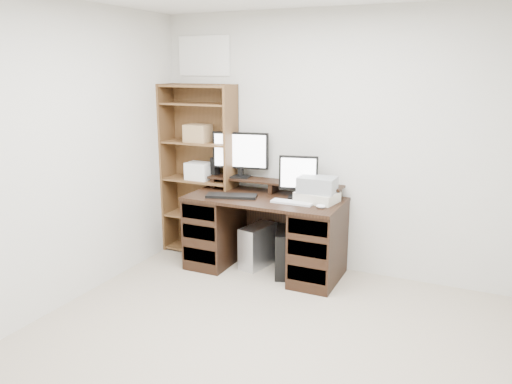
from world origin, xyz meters
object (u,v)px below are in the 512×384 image
Objects in this scene: monitor_wide at (240,152)px; tower_silver at (258,246)px; monitor_small at (298,175)px; desk at (265,233)px; bookshelf at (200,169)px; printer at (317,197)px; tower_black at (286,252)px.

tower_silver is (0.27, -0.15, -0.92)m from monitor_wide.
monitor_wide is at bearing 157.79° from monitor_small.
monitor_wide is (-0.38, 0.22, 0.74)m from desk.
monitor_small is 0.22× the size of bookshelf.
monitor_small is 1.11× the size of printer.
printer is 0.20× the size of bookshelf.
bookshelf is (-0.85, 0.21, 0.53)m from desk.
tower_silver is 0.33m from tower_black.
bookshelf reaches higher than monitor_small.
bookshelf reaches higher than desk.
tower_black reaches higher than tower_silver.
desk is 0.66m from monitor_small.
bookshelf is at bearing 171.55° from monitor_wide.
monitor_small is at bearing 22.34° from desk.
monitor_wide is 0.32× the size of bookshelf.
printer is 1.37m from bookshelf.
printer reaches higher than tower_silver.
tower_black is at bearing -163.42° from printer.
desk is at bearing -170.93° from monitor_small.
bookshelf is at bearing 162.04° from monitor_small.
monitor_small is 0.76m from tower_black.
tower_silver is 0.24× the size of bookshelf.
monitor_small is at bearing -4.69° from bookshelf.
monitor_small is 0.95× the size of tower_silver.
printer is 0.64m from tower_black.
bookshelf is (-0.74, 0.14, 0.71)m from tower_silver.
monitor_wide is 1.10m from tower_black.
bookshelf is (-1.14, 0.09, -0.05)m from monitor_small.
tower_black is at bearing -136.94° from monitor_small.
printer is at bearing -6.85° from bookshelf.
tower_silver is at bearing 173.22° from monitor_small.
tower_silver is 0.88× the size of tower_black.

